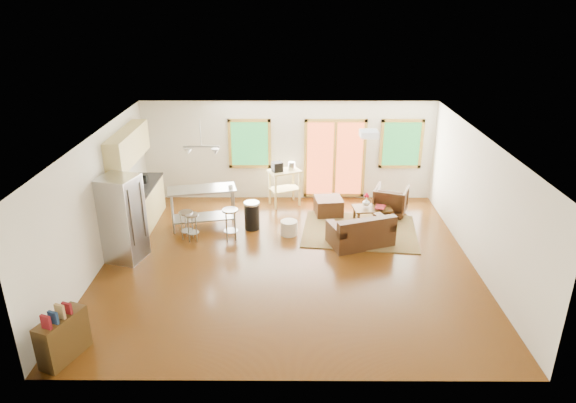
{
  "coord_description": "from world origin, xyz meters",
  "views": [
    {
      "loc": [
        0.04,
        -9.28,
        5.16
      ],
      "look_at": [
        0.0,
        0.3,
        1.2
      ],
      "focal_mm": 32.0,
      "sensor_mm": 36.0,
      "label": 1
    }
  ],
  "objects_px": {
    "loveseat": "(361,233)",
    "armchair": "(391,199)",
    "refrigerator": "(122,219)",
    "kitchen_cart": "(284,175)",
    "coffee_table": "(372,209)",
    "island": "(203,201)",
    "rug": "(359,231)",
    "ottoman": "(328,206)"
  },
  "relations": [
    {
      "from": "armchair",
      "to": "ottoman",
      "type": "relative_size",
      "value": 1.22
    },
    {
      "from": "coffee_table",
      "to": "island",
      "type": "distance_m",
      "value": 4.01
    },
    {
      "from": "kitchen_cart",
      "to": "rug",
      "type": "bearing_deg",
      "value": -41.75
    },
    {
      "from": "ottoman",
      "to": "refrigerator",
      "type": "xyz_separation_m",
      "value": [
        -4.33,
        -2.26,
        0.68
      ]
    },
    {
      "from": "loveseat",
      "to": "armchair",
      "type": "bearing_deg",
      "value": 41.6
    },
    {
      "from": "ottoman",
      "to": "rug",
      "type": "bearing_deg",
      "value": -56.01
    },
    {
      "from": "kitchen_cart",
      "to": "coffee_table",
      "type": "bearing_deg",
      "value": -25.65
    },
    {
      "from": "rug",
      "to": "armchair",
      "type": "bearing_deg",
      "value": 48.9
    },
    {
      "from": "island",
      "to": "refrigerator",
      "type": "bearing_deg",
      "value": -132.05
    },
    {
      "from": "coffee_table",
      "to": "kitchen_cart",
      "type": "relative_size",
      "value": 0.81
    },
    {
      "from": "rug",
      "to": "kitchen_cart",
      "type": "relative_size",
      "value": 2.18
    },
    {
      "from": "coffee_table",
      "to": "ottoman",
      "type": "distance_m",
      "value": 1.1
    },
    {
      "from": "armchair",
      "to": "island",
      "type": "height_order",
      "value": "island"
    },
    {
      "from": "ottoman",
      "to": "island",
      "type": "bearing_deg",
      "value": -165.76
    },
    {
      "from": "rug",
      "to": "kitchen_cart",
      "type": "bearing_deg",
      "value": 138.25
    },
    {
      "from": "refrigerator",
      "to": "coffee_table",
      "type": "bearing_deg",
      "value": 34.57
    },
    {
      "from": "coffee_table",
      "to": "kitchen_cart",
      "type": "height_order",
      "value": "kitchen_cart"
    },
    {
      "from": "loveseat",
      "to": "coffee_table",
      "type": "xyz_separation_m",
      "value": [
        0.42,
        1.23,
        0.03
      ]
    },
    {
      "from": "armchair",
      "to": "refrigerator",
      "type": "xyz_separation_m",
      "value": [
        -5.86,
        -2.3,
        0.5
      ]
    },
    {
      "from": "island",
      "to": "kitchen_cart",
      "type": "relative_size",
      "value": 1.38
    },
    {
      "from": "coffee_table",
      "to": "armchair",
      "type": "distance_m",
      "value": 0.69
    },
    {
      "from": "coffee_table",
      "to": "island",
      "type": "bearing_deg",
      "value": -175.16
    },
    {
      "from": "island",
      "to": "armchair",
      "type": "bearing_deg",
      "value": 9.89
    },
    {
      "from": "refrigerator",
      "to": "rug",
      "type": "bearing_deg",
      "value": 30.0
    },
    {
      "from": "coffee_table",
      "to": "refrigerator",
      "type": "relative_size",
      "value": 0.54
    },
    {
      "from": "refrigerator",
      "to": "kitchen_cart",
      "type": "bearing_deg",
      "value": 57.22
    },
    {
      "from": "rug",
      "to": "refrigerator",
      "type": "height_order",
      "value": "refrigerator"
    },
    {
      "from": "ottoman",
      "to": "kitchen_cart",
      "type": "xyz_separation_m",
      "value": [
        -1.11,
        0.6,
        0.59
      ]
    },
    {
      "from": "refrigerator",
      "to": "loveseat",
      "type": "bearing_deg",
      "value": 22.67
    },
    {
      "from": "armchair",
      "to": "island",
      "type": "distance_m",
      "value": 4.58
    },
    {
      "from": "coffee_table",
      "to": "kitchen_cart",
      "type": "distance_m",
      "value": 2.41
    },
    {
      "from": "coffee_table",
      "to": "kitchen_cart",
      "type": "bearing_deg",
      "value": 154.35
    },
    {
      "from": "loveseat",
      "to": "island",
      "type": "distance_m",
      "value": 3.69
    },
    {
      "from": "rug",
      "to": "ottoman",
      "type": "relative_size",
      "value": 3.97
    },
    {
      "from": "loveseat",
      "to": "kitchen_cart",
      "type": "height_order",
      "value": "kitchen_cart"
    },
    {
      "from": "loveseat",
      "to": "kitchen_cart",
      "type": "distance_m",
      "value": 2.87
    },
    {
      "from": "island",
      "to": "rug",
      "type": "bearing_deg",
      "value": -3.5
    },
    {
      "from": "rug",
      "to": "ottoman",
      "type": "bearing_deg",
      "value": 123.99
    },
    {
      "from": "rug",
      "to": "ottoman",
      "type": "height_order",
      "value": "ottoman"
    },
    {
      "from": "loveseat",
      "to": "refrigerator",
      "type": "distance_m",
      "value": 5.0
    },
    {
      "from": "loveseat",
      "to": "armchair",
      "type": "xyz_separation_m",
      "value": [
        0.94,
        1.68,
        0.11
      ]
    },
    {
      "from": "ottoman",
      "to": "kitchen_cart",
      "type": "relative_size",
      "value": 0.55
    }
  ]
}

